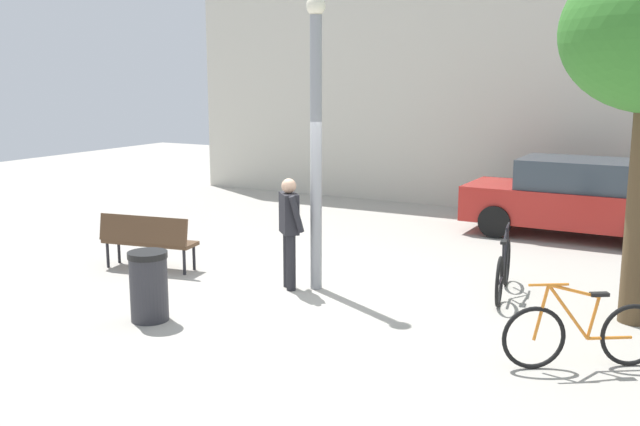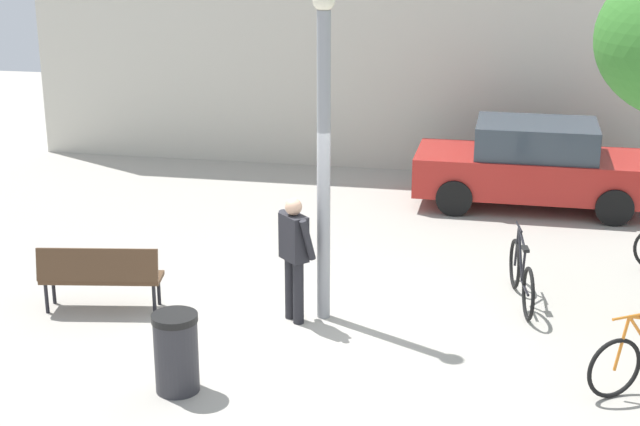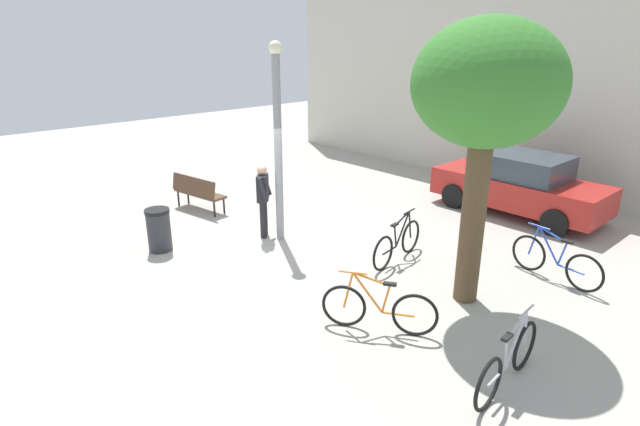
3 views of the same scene
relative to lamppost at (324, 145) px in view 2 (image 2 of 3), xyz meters
The scene contains 8 objects.
ground_plane 2.38m from the lamppost, 92.81° to the right, with size 36.00×36.00×0.00m, color #A8A399.
building_facade 8.63m from the lamppost, 90.16° to the left, with size 15.32×2.00×6.45m, color beige.
lamppost is the anchor object (origin of this frame).
person_by_lamppost 1.42m from the lamppost, 151.09° to the right, with size 0.58×0.58×1.67m.
park_bench 3.46m from the lamppost, behind, with size 1.66×0.73×0.92m.
bicycle_black 3.36m from the lamppost, 21.41° to the left, with size 0.34×1.80×0.97m.
parked_car_red 6.38m from the lamppost, 63.34° to the left, with size 4.22×1.85×1.55m.
trash_bin 3.20m from the lamppost, 117.91° to the right, with size 0.51×0.51×0.92m.
Camera 2 is at (2.22, -10.90, 5.16)m, focal length 53.54 mm.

